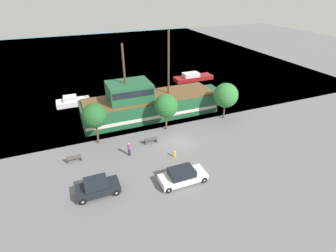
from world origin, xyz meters
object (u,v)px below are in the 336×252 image
object	(u,v)px
pirate_ship	(148,103)
parked_car_curb_mid	(97,187)
parked_car_curb_front	(182,176)
bench_promenade_west	(74,158)
bench_promenade_east	(151,140)
pedestrian_walking_near	(129,149)
moored_boat_dockside	(193,77)
fire_hydrant	(174,154)
moored_boat_outer	(73,101)

from	to	relation	value
pirate_ship	parked_car_curb_mid	bearing A→B (deg)	-124.62
pirate_ship	parked_car_curb_front	size ratio (longest dim) A/B	4.46
bench_promenade_west	bench_promenade_east	bearing A→B (deg)	2.50
parked_car_curb_mid	bench_promenade_east	xyz separation A→B (m)	(7.25, 6.33, -0.34)
bench_promenade_west	pedestrian_walking_near	xyz separation A→B (m)	(5.80, -1.12, 0.38)
moored_boat_dockside	fire_hydrant	world-z (taller)	moored_boat_dockside
bench_promenade_east	pirate_ship	bearing A→B (deg)	73.83
pirate_ship	moored_boat_dockside	bearing A→B (deg)	41.32
moored_boat_outer	fire_hydrant	world-z (taller)	moored_boat_outer
fire_hydrant	bench_promenade_east	size ratio (longest dim) A/B	0.49
parked_car_curb_front	pedestrian_walking_near	distance (m)	7.20
parked_car_curb_mid	pirate_ship	bearing A→B (deg)	55.38
parked_car_curb_mid	bench_promenade_west	bearing A→B (deg)	104.87
moored_boat_dockside	pedestrian_walking_near	world-z (taller)	pedestrian_walking_near
fire_hydrant	bench_promenade_east	distance (m)	3.97
pirate_ship	moored_boat_outer	size ratio (longest dim) A/B	4.07
parked_car_curb_front	fire_hydrant	world-z (taller)	parked_car_curb_front
moored_boat_dockside	bench_promenade_east	xyz separation A→B (m)	(-15.19, -18.73, -0.13)
pirate_ship	bench_promenade_east	distance (m)	7.65
bench_promenade_west	pedestrian_walking_near	world-z (taller)	pedestrian_walking_near
fire_hydrant	bench_promenade_west	world-z (taller)	bench_promenade_west
parked_car_curb_front	fire_hydrant	xyz separation A→B (m)	(0.95, 4.08, -0.31)
moored_boat_dockside	fire_hydrant	size ratio (longest dim) A/B	10.12
pedestrian_walking_near	bench_promenade_east	bearing A→B (deg)	26.49
moored_boat_outer	fire_hydrant	xyz separation A→B (m)	(9.17, -18.96, -0.14)
bench_promenade_west	pirate_ship	bearing A→B (deg)	34.82
fire_hydrant	pedestrian_walking_near	bearing A→B (deg)	154.38
bench_promenade_east	bench_promenade_west	size ratio (longest dim) A/B	1.02
bench_promenade_west	moored_boat_dockside	bearing A→B (deg)	38.51
moored_boat_dockside	parked_car_curb_mid	xyz separation A→B (m)	(-22.45, -25.06, 0.21)
pirate_ship	pedestrian_walking_near	distance (m)	10.17
moored_boat_dockside	moored_boat_outer	world-z (taller)	moored_boat_dockside
parked_car_curb_mid	fire_hydrant	size ratio (longest dim) A/B	5.04
moored_boat_dockside	bench_promenade_west	bearing A→B (deg)	-141.49
pirate_ship	bench_promenade_west	size ratio (longest dim) A/B	13.34
moored_boat_dockside	pedestrian_walking_near	distance (m)	27.24
parked_car_curb_mid	bench_promenade_west	distance (m)	6.16
parked_car_curb_mid	pedestrian_walking_near	world-z (taller)	pedestrian_walking_near
parked_car_curb_mid	bench_promenade_west	xyz separation A→B (m)	(-1.58, 5.94, -0.34)
parked_car_curb_mid	bench_promenade_west	world-z (taller)	parked_car_curb_mid
parked_car_curb_mid	bench_promenade_west	size ratio (longest dim) A/B	2.52
moored_boat_dockside	pedestrian_walking_near	size ratio (longest dim) A/B	4.81
pirate_ship	bench_promenade_east	world-z (taller)	pirate_ship
moored_boat_outer	pedestrian_walking_near	bearing A→B (deg)	-74.52
bench_promenade_east	bench_promenade_west	xyz separation A→B (m)	(-8.83, -0.39, -0.00)
bench_promenade_east	pedestrian_walking_near	distance (m)	3.40
pirate_ship	moored_boat_outer	distance (m)	12.75
moored_boat_outer	parked_car_curb_mid	size ratio (longest dim) A/B	1.30
fire_hydrant	bench_promenade_east	bearing A→B (deg)	112.12
pirate_ship	parked_car_curb_mid	size ratio (longest dim) A/B	5.29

